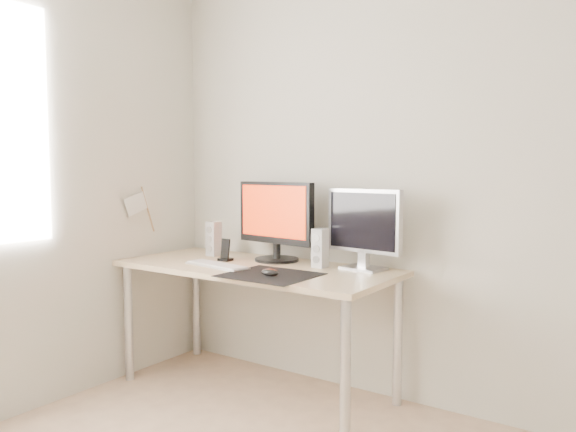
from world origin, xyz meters
The scene contains 11 objects.
wall_back centered at (0.00, 1.75, 1.25)m, with size 3.50×3.50×0.00m, color beige.
mousepad centered at (-0.69, 1.19, 0.73)m, with size 0.45×0.40×0.00m, color black.
mouse centered at (-0.67, 1.16, 0.75)m, with size 0.10×0.06×0.04m, color black.
desk centered at (-0.93, 1.38, 0.65)m, with size 1.60×0.70×0.73m.
main_monitor centered at (-0.92, 1.57, 0.98)m, with size 0.55×0.29×0.47m.
second_monitor centered at (-0.37, 1.60, 0.97)m, with size 0.45×0.19×0.43m.
speaker_left centered at (-1.37, 1.52, 0.84)m, with size 0.07×0.08×0.21m.
speaker_right centered at (-0.60, 1.53, 0.84)m, with size 0.07×0.08×0.21m.
keyboard centered at (-1.08, 1.23, 0.74)m, with size 0.43×0.18×0.02m.
phone_dock centered at (-1.17, 1.41, 0.77)m, with size 0.07×0.06×0.13m.
pennant centered at (-1.72, 1.24, 1.05)m, with size 0.01×0.23×0.29m.
Camera 1 is at (1.00, -1.08, 1.27)m, focal length 35.00 mm.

